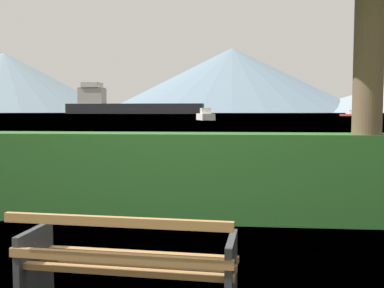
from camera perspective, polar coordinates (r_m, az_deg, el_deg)
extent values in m
plane|color=slate|center=(310.63, 5.08, 3.93)|extent=(620.00, 620.00, 0.00)
cube|color=olive|center=(3.27, -9.08, -15.88)|extent=(1.60, 0.19, 0.04)
cube|color=olive|center=(3.45, -8.01, -14.83)|extent=(1.60, 0.19, 0.04)
cube|color=olive|center=(3.62, -7.05, -13.87)|extent=(1.60, 0.19, 0.04)
cube|color=olive|center=(3.17, -9.55, -14.28)|extent=(1.60, 0.17, 0.06)
cube|color=olive|center=(3.05, -9.91, -9.82)|extent=(1.60, 0.17, 0.06)
cube|color=#2D2D33|center=(3.76, -19.58, -15.21)|extent=(0.09, 0.51, 0.68)
cube|color=#2D2D33|center=(3.33, 5.07, -17.59)|extent=(0.09, 0.51, 0.68)
cube|color=#285B23|center=(6.48, -1.55, -4.15)|extent=(6.40, 0.76, 1.26)
cylinder|color=brown|center=(6.47, 21.70, 7.17)|extent=(0.39, 0.39, 3.87)
cube|color=#232328|center=(275.21, -7.37, 4.52)|extent=(84.66, 13.36, 6.20)
cube|color=beige|center=(283.08, -12.73, 6.08)|extent=(15.43, 10.58, 9.93)
cube|color=silver|center=(283.38, -12.75, 7.40)|extent=(10.90, 11.60, 3.10)
cube|color=#B2332D|center=(154.21, 19.63, 3.53)|extent=(5.97, 5.21, 0.66)
cube|color=silver|center=(154.20, 19.64, 3.74)|extent=(2.52, 2.35, 0.44)
cube|color=silver|center=(78.56, 1.74, 3.51)|extent=(3.76, 6.92, 1.16)
cube|color=beige|center=(78.56, 1.74, 4.30)|extent=(2.09, 2.67, 0.99)
cube|color=silver|center=(195.09, 19.66, 3.69)|extent=(2.42, 4.77, 1.09)
cube|color=silver|center=(195.09, 19.67, 3.99)|extent=(1.44, 1.81, 0.92)
cone|color=slate|center=(604.32, -22.94, 7.27)|extent=(282.37, 282.37, 73.94)
cone|color=slate|center=(577.28, 5.17, 8.16)|extent=(329.66, 329.66, 82.48)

